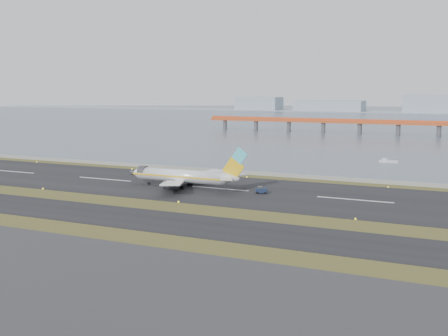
# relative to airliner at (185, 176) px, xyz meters

# --- Properties ---
(ground) EXTENTS (1000.00, 1000.00, 0.00)m
(ground) POSITION_rel_airliner_xyz_m (8.93, -27.05, -3.46)
(ground) COLOR #384418
(ground) RESTS_ON ground
(taxiway_strip) EXTENTS (1000.00, 18.00, 0.10)m
(taxiway_strip) POSITION_rel_airliner_xyz_m (8.93, -39.05, -3.41)
(taxiway_strip) COLOR black
(taxiway_strip) RESTS_ON ground
(runway_strip) EXTENTS (1000.00, 45.00, 0.10)m
(runway_strip) POSITION_rel_airliner_xyz_m (8.93, 2.95, -3.41)
(runway_strip) COLOR black
(runway_strip) RESTS_ON ground
(seawall) EXTENTS (1000.00, 2.50, 1.00)m
(seawall) POSITION_rel_airliner_xyz_m (8.93, 32.95, -2.96)
(seawall) COLOR gray
(seawall) RESTS_ON ground
(bay_water) EXTENTS (1400.00, 800.00, 1.30)m
(bay_water) POSITION_rel_airliner_xyz_m (8.93, 432.95, -3.46)
(bay_water) COLOR #455162
(bay_water) RESTS_ON ground
(red_pier) EXTENTS (260.00, 5.00, 10.20)m
(red_pier) POSITION_rel_airliner_xyz_m (28.93, 222.95, 3.82)
(red_pier) COLOR #B8481F
(red_pier) RESTS_ON ground
(far_shoreline) EXTENTS (1400.00, 80.00, 60.50)m
(far_shoreline) POSITION_rel_airliner_xyz_m (22.55, 592.95, 2.61)
(far_shoreline) COLOR #95A2B0
(far_shoreline) RESTS_ON ground
(airliner) EXTENTS (38.52, 32.89, 12.80)m
(airliner) POSITION_rel_airliner_xyz_m (0.00, 0.00, 0.00)
(airliner) COLOR white
(airliner) RESTS_ON ground
(pushback_tug) EXTENTS (3.59, 2.70, 2.04)m
(pushback_tug) POSITION_rel_airliner_xyz_m (23.48, 1.06, -2.47)
(pushback_tug) COLOR #15203B
(pushback_tug) RESTS_ON ground
(workboat_near) EXTENTS (7.43, 3.26, 1.74)m
(workboat_near) POSITION_rel_airliner_xyz_m (44.56, 84.36, -2.91)
(workboat_near) COLOR silver
(workboat_near) RESTS_ON ground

